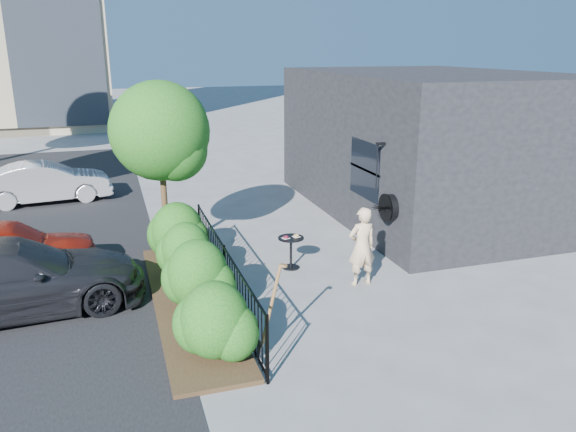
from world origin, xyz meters
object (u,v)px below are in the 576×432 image
object	(u,v)px
cafe_table	(291,247)
woman	(362,246)
patio_tree	(163,137)
car_red	(2,249)
car_silver	(46,182)
car_darkgrey	(9,278)
shovel	(269,315)

from	to	relation	value
cafe_table	woman	bearing A→B (deg)	-48.87
patio_tree	car_red	xyz separation A→B (m)	(-3.46, -0.32, -2.13)
car_silver	car_darkgrey	xyz separation A→B (m)	(0.06, -8.08, 0.05)
car_darkgrey	shovel	bearing A→B (deg)	-130.89
woman	car_darkgrey	bearing A→B (deg)	-8.99
patio_tree	woman	distance (m)	4.96
cafe_table	woman	distance (m)	1.70
cafe_table	car_silver	world-z (taller)	car_silver
car_silver	car_darkgrey	bearing A→B (deg)	173.96
patio_tree	cafe_table	size ratio (longest dim) A/B	5.20
shovel	car_darkgrey	size ratio (longest dim) A/B	0.33
woman	patio_tree	bearing A→B (deg)	-42.04
patio_tree	shovel	xyz separation A→B (m)	(0.98, -4.97, -2.09)
car_silver	shovel	bearing A→B (deg)	-165.79
cafe_table	car_darkgrey	bearing A→B (deg)	-174.54
patio_tree	car_red	size ratio (longest dim) A/B	1.06
shovel	car_red	distance (m)	6.43
woman	shovel	size ratio (longest dim) A/B	1.06
woman	shovel	world-z (taller)	woman
cafe_table	car_silver	size ratio (longest dim) A/B	0.20
cafe_table	car_silver	bearing A→B (deg)	126.34
cafe_table	car_silver	xyz separation A→B (m)	(-5.55, 7.55, 0.14)
woman	car_silver	size ratio (longest dim) A/B	0.43
car_silver	car_red	bearing A→B (deg)	170.47
cafe_table	woman	size ratio (longest dim) A/B	0.46
woman	car_silver	xyz separation A→B (m)	(-6.65, 8.81, -0.19)
car_silver	patio_tree	bearing A→B (deg)	-158.58
car_silver	cafe_table	bearing A→B (deg)	-150.11
shovel	car_darkgrey	bearing A→B (deg)	145.23
patio_tree	shovel	distance (m)	5.48
patio_tree	shovel	world-z (taller)	patio_tree
car_red	car_darkgrey	size ratio (longest dim) A/B	0.79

